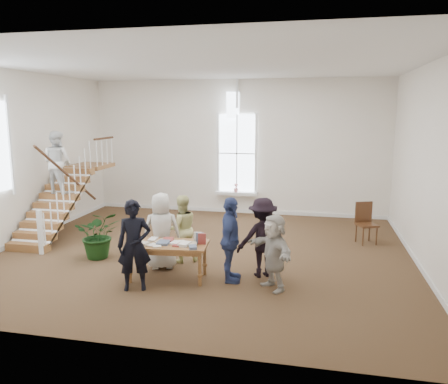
% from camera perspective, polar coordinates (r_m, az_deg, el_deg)
% --- Properties ---
extents(ground, '(10.00, 10.00, 0.00)m').
position_cam_1_polar(ground, '(10.93, -2.60, -7.88)').
color(ground, '#402B19').
rests_on(ground, ground).
extents(room_shell, '(10.49, 10.00, 10.00)m').
position_cam_1_polar(room_shell, '(14.98, 1.63, -1.25)').
color(room_shell, silver).
rests_on(room_shell, ground).
extents(staircase, '(1.10, 4.10, 2.92)m').
position_cam_1_polar(staircase, '(12.98, -20.69, 1.73)').
color(staircase, brown).
rests_on(staircase, ground).
extents(library_table, '(1.71, 0.97, 0.83)m').
position_cam_1_polar(library_table, '(9.13, -7.27, -7.16)').
color(library_table, brown).
rests_on(library_table, ground).
extents(police_officer, '(0.76, 0.62, 1.78)m').
position_cam_1_polar(police_officer, '(8.66, -11.64, -6.84)').
color(police_officer, black).
rests_on(police_officer, ground).
extents(elderly_woman, '(0.95, 0.76, 1.70)m').
position_cam_1_polar(elderly_woman, '(9.75, -8.15, -5.04)').
color(elderly_woman, silver).
rests_on(elderly_woman, ground).
extents(person_yellow, '(0.96, 0.91, 1.57)m').
position_cam_1_polar(person_yellow, '(10.12, -5.57, -4.79)').
color(person_yellow, '#D8D587').
rests_on(person_yellow, ground).
extents(woman_cluster_a, '(0.53, 1.07, 1.76)m').
position_cam_1_polar(woman_cluster_a, '(8.88, 0.83, -6.28)').
color(woman_cluster_a, navy).
rests_on(woman_cluster_a, ground).
extents(woman_cluster_b, '(1.25, 1.03, 1.68)m').
position_cam_1_polar(woman_cluster_b, '(9.23, 5.05, -5.92)').
color(woman_cluster_b, black).
rests_on(woman_cluster_b, ground).
extents(woman_cluster_c, '(1.22, 1.37, 1.51)m').
position_cam_1_polar(woman_cluster_c, '(8.60, 6.51, -7.78)').
color(woman_cluster_c, '#BBB3A8').
rests_on(woman_cluster_c, ground).
extents(floor_plant, '(1.31, 1.24, 1.14)m').
position_cam_1_polar(floor_plant, '(10.80, -16.03, -5.34)').
color(floor_plant, black).
rests_on(floor_plant, ground).
extents(side_chair, '(0.61, 0.61, 1.09)m').
position_cam_1_polar(side_chair, '(12.15, 17.98, -3.50)').
color(side_chair, '#361C0E').
rests_on(side_chair, ground).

